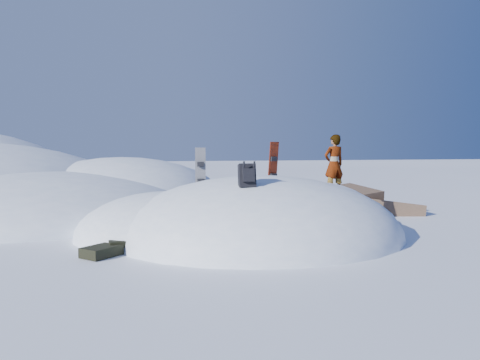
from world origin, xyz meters
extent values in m
plane|color=white|center=(0.00, 0.00, 0.00)|extent=(120.00, 120.00, 0.00)
ellipsoid|color=white|center=(0.00, 0.00, 0.00)|extent=(7.00, 6.00, 3.00)
ellipsoid|color=white|center=(-2.20, 0.60, 0.00)|extent=(4.40, 4.00, 2.20)
ellipsoid|color=white|center=(1.80, 0.80, 0.00)|extent=(3.60, 3.20, 2.50)
ellipsoid|color=white|center=(-6.00, 5.00, 0.00)|extent=(10.00, 9.00, 2.80)
ellipsoid|color=white|center=(-3.50, 7.50, 0.00)|extent=(8.00, 8.00, 3.60)
ellipsoid|color=white|center=(-5.50, 4.00, 0.00)|extent=(6.00, 5.00, 1.80)
cube|color=brown|center=(3.60, 3.40, 0.10)|extent=(2.82, 2.41, 1.62)
cube|color=brown|center=(5.20, 3.00, -0.10)|extent=(2.16, 1.80, 1.33)
cube|color=brown|center=(4.20, 4.60, 0.00)|extent=(2.08, 2.01, 1.10)
ellipsoid|color=white|center=(3.20, 2.40, 0.00)|extent=(3.20, 2.40, 1.00)
cube|color=#B62A09|center=(0.50, 0.61, 1.60)|extent=(0.32, 0.27, 1.44)
cube|color=black|center=(0.50, 0.56, 1.89)|extent=(0.20, 0.17, 0.12)
cube|color=black|center=(0.50, 0.56, 1.45)|extent=(0.20, 0.17, 0.12)
cube|color=black|center=(-1.38, 0.46, 1.50)|extent=(0.28, 0.26, 1.35)
cube|color=black|center=(-1.38, 0.41, 1.77)|extent=(0.18, 0.13, 0.12)
cube|color=black|center=(-1.38, 0.41, 1.36)|extent=(0.18, 0.13, 0.12)
cube|color=black|center=(-0.58, -1.12, 1.57)|extent=(0.38, 0.35, 0.54)
cube|color=black|center=(-0.58, -1.28, 1.59)|extent=(0.26, 0.17, 0.30)
cylinder|color=black|center=(-0.69, -1.26, 1.70)|extent=(0.04, 0.20, 0.37)
cylinder|color=black|center=(-0.47, -1.26, 1.70)|extent=(0.04, 0.20, 0.37)
cube|color=black|center=(-3.60, -1.29, 0.11)|extent=(0.87, 0.87, 0.20)
cube|color=black|center=(-3.27, -1.07, 0.20)|extent=(0.44, 0.35, 0.13)
imported|color=slate|center=(2.36, 1.03, 1.71)|extent=(0.65, 0.49, 1.62)
camera|label=1|loc=(-2.84, -10.86, 2.19)|focal=35.00mm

